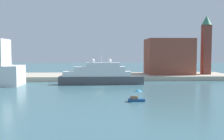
# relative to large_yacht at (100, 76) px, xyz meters

# --- Properties ---
(ground) EXTENTS (400.00, 400.00, 0.00)m
(ground) POSITION_rel_large_yacht_xyz_m (-0.17, -6.99, -3.01)
(ground) COLOR #3D6670
(quay_dock) EXTENTS (110.00, 23.25, 1.71)m
(quay_dock) POSITION_rel_large_yacht_xyz_m (-0.17, 20.64, -2.15)
(quay_dock) COLOR #B7AD99
(quay_dock) RESTS_ON ground
(large_yacht) EXTENTS (29.15, 3.77, 11.27)m
(large_yacht) POSITION_rel_large_yacht_xyz_m (0.00, 0.00, 0.00)
(large_yacht) COLOR #4C4C51
(large_yacht) RESTS_ON ground
(small_motorboat) EXTENTS (3.72, 1.77, 2.80)m
(small_motorboat) POSITION_rel_large_yacht_xyz_m (8.02, -32.27, -1.92)
(small_motorboat) COLOR navy
(small_motorboat) RESTS_ON ground
(harbor_building) EXTENTS (19.23, 14.96, 15.18)m
(harbor_building) POSITION_rel_large_yacht_xyz_m (29.78, 21.82, 6.30)
(harbor_building) COLOR brown
(harbor_building) RESTS_ON quay_dock
(bell_tower) EXTENTS (4.40, 4.40, 24.91)m
(bell_tower) POSITION_rel_large_yacht_xyz_m (45.26, 19.43, 12.21)
(bell_tower) COLOR brown
(bell_tower) RESTS_ON quay_dock
(parked_car) EXTENTS (4.16, 1.87, 1.46)m
(parked_car) POSITION_rel_large_yacht_xyz_m (-12.95, 14.80, -0.67)
(parked_car) COLOR #B21E1E
(parked_car) RESTS_ON quay_dock
(person_figure) EXTENTS (0.36, 0.36, 1.58)m
(person_figure) POSITION_rel_large_yacht_xyz_m (-9.18, 12.71, -0.57)
(person_figure) COLOR #334C8C
(person_figure) RESTS_ON quay_dock
(mooring_bollard) EXTENTS (0.50, 0.50, 0.82)m
(mooring_bollard) POSITION_rel_large_yacht_xyz_m (5.06, 10.33, -0.88)
(mooring_bollard) COLOR black
(mooring_bollard) RESTS_ON quay_dock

